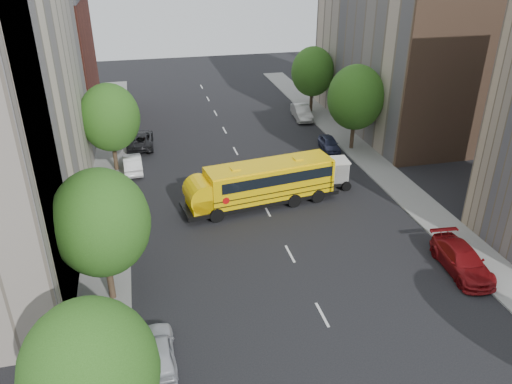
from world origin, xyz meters
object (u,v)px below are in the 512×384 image
object	(u,v)px
street_tree_0	(91,372)
parked_car_3	(462,260)
street_tree_4	(356,98)
parked_car_2	(140,139)
parked_car_0	(157,352)
school_bus	(259,182)
parked_car_4	(329,144)
street_tree_2	(110,118)
street_tree_5	(313,72)
parked_car_1	(133,163)
safari_truck	(315,173)
street_tree_1	(101,223)
parked_car_5	(302,112)

from	to	relation	value
street_tree_0	parked_car_3	world-z (taller)	street_tree_0
street_tree_4	parked_car_2	size ratio (longest dim) A/B	1.52
parked_car_0	parked_car_2	distance (m)	28.76
school_bus	parked_car_4	bearing A→B (deg)	37.07
street_tree_2	school_bus	bearing A→B (deg)	-40.35
street_tree_5	parked_car_0	size ratio (longest dim) A/B	1.78
parked_car_0	parked_car_4	size ratio (longest dim) A/B	1.12
parked_car_4	street_tree_0	bearing A→B (deg)	-119.97
street_tree_4	parked_car_1	world-z (taller)	street_tree_4
street_tree_2	parked_car_4	size ratio (longest dim) A/B	2.04
safari_truck	parked_car_1	world-z (taller)	safari_truck
street_tree_0	street_tree_5	bearing A→B (deg)	61.19
street_tree_5	parked_car_3	distance (m)	32.38
school_bus	parked_car_2	distance (m)	16.70
safari_truck	street_tree_4	bearing A→B (deg)	53.31
street_tree_1	safari_truck	world-z (taller)	street_tree_1
parked_car_1	parked_car_5	size ratio (longest dim) A/B	0.92
safari_truck	parked_car_3	xyz separation A→B (m)	(4.82, -12.95, -0.46)
street_tree_1	street_tree_4	bearing A→B (deg)	39.29
parked_car_2	parked_car_1	bearing A→B (deg)	84.32
street_tree_0	parked_car_3	xyz separation A→B (m)	(20.60, 7.89, -3.87)
parked_car_1	parked_car_0	bearing A→B (deg)	89.62
street_tree_5	parked_car_2	distance (m)	21.28
street_tree_0	school_bus	bearing A→B (deg)	60.63
parked_car_0	parked_car_5	xyz separation A→B (m)	(17.92, 33.18, 0.07)
street_tree_5	parked_car_0	xyz separation A→B (m)	(-19.80, -35.46, -3.99)
school_bus	parked_car_0	size ratio (longest dim) A/B	2.91
street_tree_4	street_tree_2	bearing A→B (deg)	180.00
street_tree_2	street_tree_5	size ratio (longest dim) A/B	1.03
street_tree_4	parked_car_5	world-z (taller)	street_tree_4
street_tree_2	parked_car_0	world-z (taller)	street_tree_2
safari_truck	parked_car_5	bearing A→B (deg)	79.90
school_bus	parked_car_3	distance (m)	14.90
street_tree_4	parked_car_3	bearing A→B (deg)	-93.98
street_tree_1	parked_car_1	xyz separation A→B (m)	(1.40, 17.55, -4.23)
parked_car_1	parked_car_5	xyz separation A→B (m)	(18.72, 10.17, 0.07)
street_tree_0	street_tree_1	size ratio (longest dim) A/B	0.94
street_tree_1	street_tree_4	size ratio (longest dim) A/B	0.98
street_tree_5	school_bus	xyz separation A→B (m)	(-11.34, -21.06, -2.81)
street_tree_1	parked_car_0	size ratio (longest dim) A/B	1.88
safari_truck	parked_car_2	size ratio (longest dim) A/B	1.04
street_tree_0	safari_truck	world-z (taller)	street_tree_0
parked_car_0	parked_car_3	size ratio (longest dim) A/B	0.80
street_tree_1	safari_truck	bearing A→B (deg)	34.50
street_tree_5	school_bus	distance (m)	24.08
safari_truck	parked_car_1	size ratio (longest dim) A/B	1.28
street_tree_1	street_tree_4	xyz separation A→B (m)	(22.00, 18.00, 0.12)
street_tree_1	street_tree_5	size ratio (longest dim) A/B	1.05
street_tree_0	parked_car_5	bearing A→B (deg)	61.92
parked_car_0	parked_car_1	size ratio (longest dim) A/B	0.97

